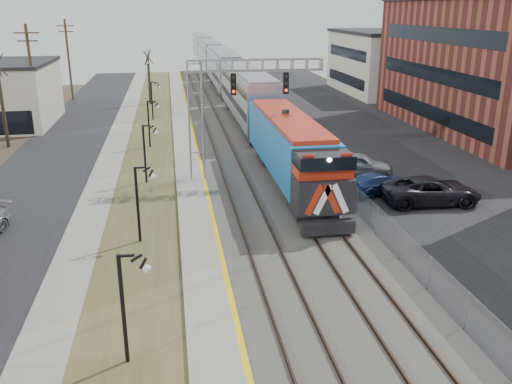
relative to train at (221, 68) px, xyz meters
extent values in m
cube|color=black|center=(-17.00, -37.67, -2.92)|extent=(7.00, 120.00, 0.04)
cube|color=gray|center=(-12.50, -37.67, -2.90)|extent=(2.00, 120.00, 0.08)
cube|color=#444525|center=(-9.50, -37.67, -2.91)|extent=(4.00, 120.00, 0.06)
cube|color=gray|center=(-6.50, -37.67, -2.82)|extent=(2.00, 120.00, 0.24)
cube|color=#595651|center=(-1.50, -37.67, -2.84)|extent=(8.00, 120.00, 0.20)
cube|color=black|center=(10.50, -37.67, -2.92)|extent=(16.00, 120.00, 0.04)
cube|color=gold|center=(-5.62, -37.67, -2.69)|extent=(0.24, 120.00, 0.01)
cube|color=#2D2119|center=(-4.25, -37.67, -2.66)|extent=(0.08, 120.00, 0.15)
cube|color=#2D2119|center=(-2.75, -37.67, -2.66)|extent=(0.08, 120.00, 0.15)
cube|color=#2D2119|center=(-0.75, -37.67, -2.66)|extent=(0.08, 120.00, 0.15)
cube|color=#2D2119|center=(0.75, -37.67, -2.66)|extent=(0.08, 120.00, 0.15)
cube|color=#1668B3|center=(0.00, -47.19, -0.46)|extent=(3.00, 17.00, 4.25)
cube|color=black|center=(0.00, -55.89, -2.24)|extent=(2.80, 0.50, 0.70)
cube|color=#A1A3AC|center=(0.00, -26.89, 0.07)|extent=(3.00, 22.00, 5.33)
cube|color=#A1A3AC|center=(0.00, -4.09, 0.07)|extent=(3.00, 22.00, 5.33)
cube|color=#A1A3AC|center=(0.00, 18.71, 0.07)|extent=(3.00, 22.00, 5.33)
cube|color=#A1A3AC|center=(0.00, 41.51, 0.07)|extent=(3.00, 22.00, 5.33)
cube|color=gray|center=(-6.00, -44.67, 1.06)|extent=(1.00, 1.00, 8.00)
cube|color=gray|center=(-2.00, -44.67, 4.81)|extent=(9.00, 0.80, 0.80)
cube|color=black|center=(-3.50, -45.12, 3.66)|extent=(0.35, 0.25, 1.40)
cube|color=black|center=(0.00, -45.12, 3.66)|extent=(0.35, 0.25, 1.40)
cylinder|color=black|center=(-9.50, -64.67, -0.94)|extent=(0.14, 0.14, 4.00)
cylinder|color=black|center=(-9.50, -54.67, -0.94)|extent=(0.14, 0.14, 4.00)
cylinder|color=black|center=(-9.50, -44.67, -0.94)|extent=(0.14, 0.14, 4.00)
cylinder|color=black|center=(-9.50, -34.67, -0.94)|extent=(0.14, 0.14, 4.00)
cylinder|color=black|center=(-9.50, -22.67, -0.94)|extent=(0.14, 0.14, 4.00)
cylinder|color=#4C3823|center=(-20.00, -27.67, 2.06)|extent=(0.28, 0.28, 10.00)
cylinder|color=#4C3823|center=(-20.00, -7.67, 2.06)|extent=(0.28, 0.28, 10.00)
cube|color=gray|center=(2.70, -37.67, -2.14)|extent=(0.04, 120.00, 1.60)
cube|color=brown|center=(24.50, -32.67, 3.06)|extent=(16.00, 26.00, 12.00)
cube|color=beige|center=(24.50, -7.67, 1.06)|extent=(16.00, 18.00, 8.00)
cylinder|color=#382D23|center=(-21.50, -32.67, 0.04)|extent=(0.30, 0.30, 5.95)
cylinder|color=#382D23|center=(-10.00, -12.67, -0.49)|extent=(0.30, 0.30, 4.90)
imported|color=black|center=(7.69, -51.66, -2.12)|extent=(6.03, 3.10, 1.63)
imported|color=navy|center=(5.25, -49.30, -2.28)|extent=(4.86, 3.10, 1.31)
imported|color=slate|center=(5.32, -45.36, -2.12)|extent=(5.16, 3.39, 1.63)
camera|label=1|loc=(-7.65, -80.57, 8.41)|focal=38.00mm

